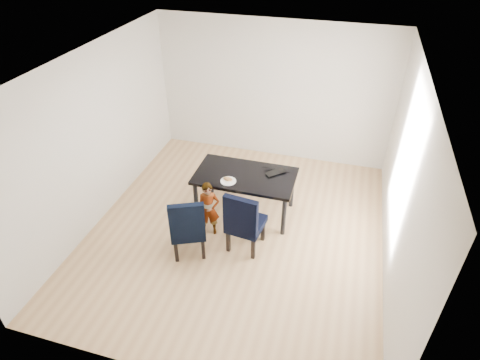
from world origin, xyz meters
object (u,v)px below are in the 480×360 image
(chair_right, at_px, (246,219))
(chair_left, at_px, (188,224))
(dining_table, at_px, (245,194))
(laptop, at_px, (274,171))
(plate, at_px, (228,181))
(child, at_px, (209,209))

(chair_right, bearing_deg, chair_left, -150.69)
(dining_table, height_order, laptop, laptop)
(plate, relative_size, laptop, 0.72)
(chair_left, height_order, child, chair_left)
(dining_table, xyz_separation_m, child, (-0.40, -0.65, 0.09))
(laptop, bearing_deg, dining_table, -16.31)
(child, relative_size, laptop, 2.71)
(dining_table, relative_size, plate, 6.53)
(child, height_order, laptop, child)
(plate, bearing_deg, chair_right, -50.59)
(dining_table, distance_m, laptop, 0.61)
(laptop, bearing_deg, child, 3.43)
(chair_left, height_order, chair_right, chair_right)
(dining_table, relative_size, chair_right, 1.53)
(plate, distance_m, laptop, 0.78)
(dining_table, bearing_deg, chair_right, -73.54)
(dining_table, bearing_deg, child, -121.49)
(chair_left, xyz_separation_m, child, (0.16, 0.46, -0.05))
(laptop, bearing_deg, chair_left, 10.47)
(chair_right, xyz_separation_m, plate, (-0.44, 0.53, 0.24))
(laptop, bearing_deg, chair_right, 35.98)
(chair_right, bearing_deg, dining_table, 113.18)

